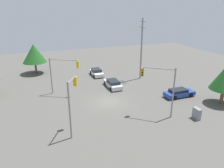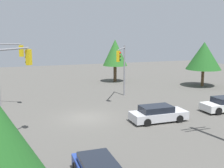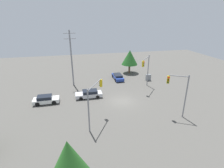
{
  "view_description": "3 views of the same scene",
  "coord_description": "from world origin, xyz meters",
  "px_view_note": "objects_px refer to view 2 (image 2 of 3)",
  "views": [
    {
      "loc": [
        -26.88,
        9.63,
        13.23
      ],
      "look_at": [
        1.04,
        -1.02,
        2.27
      ],
      "focal_mm": 35.0,
      "sensor_mm": 36.0,
      "label": 1
    },
    {
      "loc": [
        -5.42,
        -22.25,
        7.08
      ],
      "look_at": [
        2.59,
        0.84,
        2.61
      ],
      "focal_mm": 45.0,
      "sensor_mm": 36.0,
      "label": 2
    },
    {
      "loc": [
        7.53,
        25.33,
        13.46
      ],
      "look_at": [
        1.84,
        0.33,
        3.4
      ],
      "focal_mm": 28.0,
      "sensor_mm": 36.0,
      "label": 3
    }
  ],
  "objects_px": {
    "traffic_signal_cross": "(7,63)",
    "sedan_white": "(224,104)",
    "sedan_silver": "(158,114)",
    "traffic_signal_main": "(6,79)",
    "traffic_signal_aux": "(122,63)"
  },
  "relations": [
    {
      "from": "sedan_silver",
      "to": "traffic_signal_main",
      "type": "relative_size",
      "value": 0.73
    },
    {
      "from": "traffic_signal_cross",
      "to": "sedan_white",
      "type": "bearing_deg",
      "value": 4.49
    },
    {
      "from": "sedan_silver",
      "to": "traffic_signal_aux",
      "type": "height_order",
      "value": "traffic_signal_aux"
    },
    {
      "from": "sedan_white",
      "to": "traffic_signal_main",
      "type": "xyz_separation_m",
      "value": [
        -18.42,
        -2.47,
        3.72
      ]
    },
    {
      "from": "sedan_white",
      "to": "traffic_signal_aux",
      "type": "relative_size",
      "value": 0.72
    },
    {
      "from": "traffic_signal_cross",
      "to": "traffic_signal_aux",
      "type": "height_order",
      "value": "traffic_signal_cross"
    },
    {
      "from": "sedan_silver",
      "to": "sedan_white",
      "type": "relative_size",
      "value": 1.12
    },
    {
      "from": "sedan_silver",
      "to": "traffic_signal_cross",
      "type": "bearing_deg",
      "value": -128.1
    },
    {
      "from": "traffic_signal_main",
      "to": "traffic_signal_aux",
      "type": "distance_m",
      "value": 15.1
    },
    {
      "from": "sedan_silver",
      "to": "sedan_white",
      "type": "height_order",
      "value": "sedan_white"
    },
    {
      "from": "traffic_signal_main",
      "to": "traffic_signal_cross",
      "type": "xyz_separation_m",
      "value": [
        -0.13,
        10.75,
        -0.14
      ]
    },
    {
      "from": "sedan_white",
      "to": "traffic_signal_cross",
      "type": "bearing_deg",
      "value": 65.95
    },
    {
      "from": "sedan_silver",
      "to": "traffic_signal_aux",
      "type": "distance_m",
      "value": 8.85
    },
    {
      "from": "traffic_signal_main",
      "to": "traffic_signal_cross",
      "type": "relative_size",
      "value": 1.01
    },
    {
      "from": "sedan_white",
      "to": "traffic_signal_cross",
      "type": "distance_m",
      "value": 20.62
    }
  ]
}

